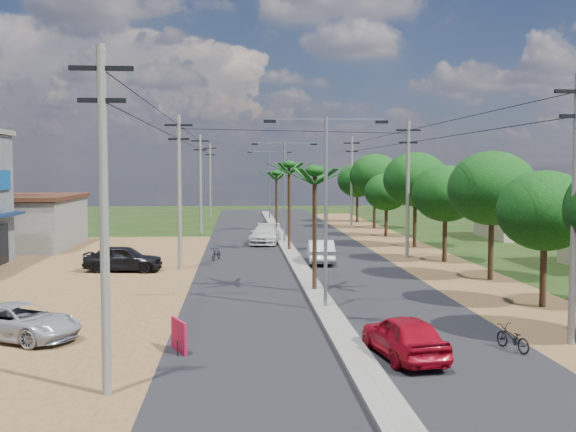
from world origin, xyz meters
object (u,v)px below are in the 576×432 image
object	(u,v)px
car_red_near	(404,337)
car_parked_silver	(20,323)
car_parked_dark	(123,259)
moto_rider_east	(512,339)
car_white_far	(265,235)
car_silver_mid	(321,252)
roadside_sign	(179,336)

from	to	relation	value
car_red_near	car_parked_silver	size ratio (longest dim) A/B	0.91
car_parked_dark	moto_rider_east	bearing A→B (deg)	-133.31
car_parked_dark	moto_rider_east	size ratio (longest dim) A/B	2.86
car_white_far	moto_rider_east	bearing A→B (deg)	-69.26
car_white_far	moto_rider_east	size ratio (longest dim) A/B	3.33
car_silver_mid	roadside_sign	bearing A→B (deg)	74.23
car_parked_silver	car_white_far	bearing A→B (deg)	8.73
car_red_near	car_parked_dark	xyz separation A→B (m)	(-11.65, 18.58, 0.07)
car_parked_silver	moto_rider_east	size ratio (longest dim) A/B	2.87
car_white_far	roadside_sign	size ratio (longest dim) A/B	4.22
car_silver_mid	roadside_sign	distance (m)	21.12
car_silver_mid	car_white_far	bearing A→B (deg)	-71.09
car_silver_mid	car_parked_dark	bearing A→B (deg)	16.21
car_white_far	car_parked_silver	world-z (taller)	car_white_far
car_white_far	moto_rider_east	xyz separation A→B (m)	(6.70, -31.54, -0.34)
car_red_near	car_silver_mid	bearing A→B (deg)	-99.29
car_silver_mid	car_white_far	world-z (taller)	car_white_far
car_red_near	car_parked_silver	xyz separation A→B (m)	(-12.58, 3.22, -0.07)
car_parked_dark	roadside_sign	distance (m)	17.93
car_red_near	roadside_sign	size ratio (longest dim) A/B	3.31
car_white_far	roadside_sign	bearing A→B (deg)	-88.64
car_red_near	car_parked_silver	distance (m)	12.98
moto_rider_east	car_silver_mid	bearing A→B (deg)	-96.85
car_white_far	car_silver_mid	bearing A→B (deg)	-65.93
car_silver_mid	car_white_far	xyz separation A→B (m)	(-3.00, 10.95, 0.02)
car_parked_silver	car_parked_dark	distance (m)	15.39
car_white_far	car_red_near	bearing A→B (deg)	-75.92
moto_rider_east	roadside_sign	world-z (taller)	roadside_sign
car_red_near	moto_rider_east	xyz separation A→B (m)	(3.70, 0.60, -0.28)
roadside_sign	car_silver_mid	bearing A→B (deg)	46.58
car_parked_silver	moto_rider_east	world-z (taller)	car_parked_silver
car_parked_silver	roadside_sign	distance (m)	5.91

